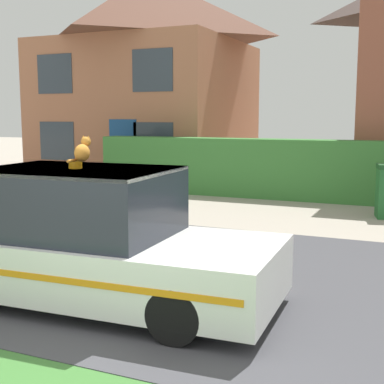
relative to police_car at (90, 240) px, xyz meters
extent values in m
cube|color=#424247|center=(0.89, 1.51, -0.74)|extent=(28.00, 6.03, 0.01)
cube|color=#3D7F38|center=(0.10, 8.81, 0.05)|extent=(10.80, 0.74, 1.60)
cylinder|color=black|center=(1.47, -0.73, -0.46)|extent=(0.58, 0.22, 0.57)
cylinder|color=black|center=(1.40, 0.86, -0.46)|extent=(0.58, 0.22, 0.57)
cylinder|color=black|center=(-1.28, 0.74, -0.46)|extent=(0.58, 0.22, 0.57)
cube|color=white|center=(0.10, 0.00, -0.26)|extent=(4.40, 1.98, 0.65)
cube|color=#232833|center=(-0.17, -0.01, 0.46)|extent=(2.31, 1.71, 0.78)
cube|color=white|center=(-0.17, -0.01, 0.83)|extent=(2.31, 1.71, 0.04)
cube|color=orange|center=(0.14, -0.89, -0.21)|extent=(4.11, 0.19, 0.07)
cube|color=orange|center=(0.06, 0.90, -0.21)|extent=(4.11, 0.19, 0.07)
cylinder|color=orange|center=(-0.17, -0.01, 0.90)|extent=(0.16, 0.16, 0.10)
ellipsoid|color=orange|center=(0.08, -0.22, 1.05)|extent=(0.18, 0.25, 0.20)
ellipsoid|color=beige|center=(0.07, -0.13, 1.04)|extent=(0.09, 0.07, 0.11)
sphere|color=orange|center=(0.07, -0.12, 1.18)|extent=(0.11, 0.11, 0.11)
cone|color=orange|center=(0.10, -0.12, 1.22)|extent=(0.05, 0.05, 0.05)
cone|color=orange|center=(0.03, -0.13, 1.22)|extent=(0.05, 0.05, 0.05)
cylinder|color=orange|center=(0.00, -0.31, 0.97)|extent=(0.06, 0.19, 0.03)
cube|color=#A86B4C|center=(-6.09, 12.86, 1.68)|extent=(6.72, 6.37, 4.87)
pyramid|color=brown|center=(-6.09, 12.86, 5.35)|extent=(7.06, 6.69, 2.47)
cube|color=navy|center=(-5.34, 9.66, 0.30)|extent=(1.00, 0.02, 2.10)
cube|color=#333D47|center=(-7.94, 9.66, 0.61)|extent=(1.40, 0.02, 1.30)
cube|color=#333D47|center=(-4.24, 9.66, 0.61)|extent=(1.40, 0.02, 1.30)
cube|color=#333D47|center=(-7.94, 9.66, 2.85)|extent=(1.40, 0.02, 1.30)
cube|color=#333D47|center=(-4.24, 9.66, 2.85)|extent=(1.40, 0.02, 1.30)
camera|label=1|loc=(3.61, -5.21, 1.47)|focal=50.00mm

